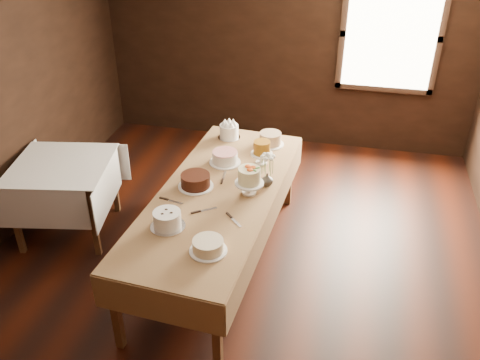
{
  "coord_description": "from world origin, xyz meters",
  "views": [
    {
      "loc": [
        0.9,
        -3.74,
        3.4
      ],
      "look_at": [
        0.0,
        0.2,
        0.95
      ],
      "focal_mm": 38.64,
      "sensor_mm": 36.0,
      "label": 1
    }
  ],
  "objects_px": {
    "cake_server_e": "(175,202)",
    "cake_server_d": "(259,180)",
    "cake_server_c": "(224,175)",
    "cake_meringue": "(229,132)",
    "cake_cream": "(208,246)",
    "flower_vase": "(267,179)",
    "cake_caramel": "(262,154)",
    "side_table": "(62,173)",
    "cake_lattice": "(225,158)",
    "cake_speckled": "(270,139)",
    "cake_flowers": "(249,182)",
    "display_table": "(217,198)",
    "cake_server_a": "(209,209)",
    "cake_chocolate": "(196,181)",
    "cake_swirl": "(167,220)",
    "cake_server_b": "(236,222)"
  },
  "relations": [
    {
      "from": "display_table",
      "to": "cake_lattice",
      "type": "bearing_deg",
      "value": 96.96
    },
    {
      "from": "cake_chocolate",
      "to": "cake_server_e",
      "type": "bearing_deg",
      "value": -108.78
    },
    {
      "from": "cake_chocolate",
      "to": "cake_meringue",
      "type": "bearing_deg",
      "value": 86.81
    },
    {
      "from": "cake_server_e",
      "to": "cake_server_d",
      "type": "bearing_deg",
      "value": 50.58
    },
    {
      "from": "display_table",
      "to": "side_table",
      "type": "bearing_deg",
      "value": 174.51
    },
    {
      "from": "cake_server_c",
      "to": "cake_lattice",
      "type": "bearing_deg",
      "value": 7.09
    },
    {
      "from": "cake_swirl",
      "to": "cake_cream",
      "type": "distance_m",
      "value": 0.48
    },
    {
      "from": "cake_server_e",
      "to": "flower_vase",
      "type": "bearing_deg",
      "value": 43.65
    },
    {
      "from": "cake_speckled",
      "to": "cake_server_c",
      "type": "distance_m",
      "value": 0.82
    },
    {
      "from": "cake_lattice",
      "to": "cake_server_a",
      "type": "xyz_separation_m",
      "value": [
        0.07,
        -0.85,
        -0.05
      ]
    },
    {
      "from": "side_table",
      "to": "cake_chocolate",
      "type": "relative_size",
      "value": 2.96
    },
    {
      "from": "cake_server_c",
      "to": "flower_vase",
      "type": "distance_m",
      "value": 0.45
    },
    {
      "from": "cake_cream",
      "to": "flower_vase",
      "type": "relative_size",
      "value": 2.59
    },
    {
      "from": "display_table",
      "to": "flower_vase",
      "type": "xyz_separation_m",
      "value": [
        0.42,
        0.23,
        0.12
      ]
    },
    {
      "from": "side_table",
      "to": "cake_server_d",
      "type": "height_order",
      "value": "cake_server_d"
    },
    {
      "from": "display_table",
      "to": "cake_server_e",
      "type": "bearing_deg",
      "value": -142.51
    },
    {
      "from": "cake_speckled",
      "to": "cake_cream",
      "type": "bearing_deg",
      "value": -94.63
    },
    {
      "from": "cake_server_c",
      "to": "cake_speckled",
      "type": "bearing_deg",
      "value": -28.62
    },
    {
      "from": "cake_speckled",
      "to": "display_table",
      "type": "bearing_deg",
      "value": -106.36
    },
    {
      "from": "cake_cream",
      "to": "cake_server_e",
      "type": "bearing_deg",
      "value": 128.43
    },
    {
      "from": "cake_caramel",
      "to": "cake_server_a",
      "type": "distance_m",
      "value": 0.97
    },
    {
      "from": "cake_lattice",
      "to": "side_table",
      "type": "bearing_deg",
      "value": -166.54
    },
    {
      "from": "display_table",
      "to": "cake_server_e",
      "type": "height_order",
      "value": "cake_server_e"
    },
    {
      "from": "cake_meringue",
      "to": "cake_server_e",
      "type": "xyz_separation_m",
      "value": [
        -0.16,
        -1.36,
        -0.07
      ]
    },
    {
      "from": "cake_server_b",
      "to": "cake_server_c",
      "type": "xyz_separation_m",
      "value": [
        -0.3,
        0.74,
        0.0
      ]
    },
    {
      "from": "cake_swirl",
      "to": "cake_server_b",
      "type": "bearing_deg",
      "value": 18.9
    },
    {
      "from": "side_table",
      "to": "flower_vase",
      "type": "xyz_separation_m",
      "value": [
        2.12,
        0.06,
        0.17
      ]
    },
    {
      "from": "cake_lattice",
      "to": "cake_server_c",
      "type": "xyz_separation_m",
      "value": [
        0.05,
        -0.25,
        -0.05
      ]
    },
    {
      "from": "cake_speckled",
      "to": "cake_cream",
      "type": "height_order",
      "value": "cake_speckled"
    },
    {
      "from": "cake_server_b",
      "to": "cake_server_d",
      "type": "relative_size",
      "value": 1.0
    },
    {
      "from": "cake_server_d",
      "to": "cake_server_e",
      "type": "bearing_deg",
      "value": 171.62
    },
    {
      "from": "cake_caramel",
      "to": "cake_chocolate",
      "type": "xyz_separation_m",
      "value": [
        -0.52,
        -0.58,
        -0.05
      ]
    },
    {
      "from": "flower_vase",
      "to": "display_table",
      "type": "bearing_deg",
      "value": -151.86
    },
    {
      "from": "cake_speckled",
      "to": "cake_flowers",
      "type": "bearing_deg",
      "value": -91.01
    },
    {
      "from": "cake_swirl",
      "to": "cake_flowers",
      "type": "bearing_deg",
      "value": 50.24
    },
    {
      "from": "cake_swirl",
      "to": "cake_server_c",
      "type": "height_order",
      "value": "cake_swirl"
    },
    {
      "from": "cake_meringue",
      "to": "cake_server_c",
      "type": "bearing_deg",
      "value": -79.5
    },
    {
      "from": "cake_server_b",
      "to": "cake_server_a",
      "type": "bearing_deg",
      "value": -160.4
    },
    {
      "from": "cake_flowers",
      "to": "flower_vase",
      "type": "height_order",
      "value": "cake_flowers"
    },
    {
      "from": "cake_chocolate",
      "to": "cake_server_d",
      "type": "height_order",
      "value": "cake_chocolate"
    },
    {
      "from": "cake_server_c",
      "to": "cake_meringue",
      "type": "bearing_deg",
      "value": 5.25
    },
    {
      "from": "cake_swirl",
      "to": "cake_server_e",
      "type": "xyz_separation_m",
      "value": [
        -0.06,
        0.37,
        -0.07
      ]
    },
    {
      "from": "cake_chocolate",
      "to": "cake_server_d",
      "type": "bearing_deg",
      "value": 23.75
    },
    {
      "from": "side_table",
      "to": "cake_lattice",
      "type": "relative_size",
      "value": 3.5
    },
    {
      "from": "cake_swirl",
      "to": "cake_server_c",
      "type": "bearing_deg",
      "value": 75.01
    },
    {
      "from": "cake_speckled",
      "to": "cake_swirl",
      "type": "bearing_deg",
      "value": -108.84
    },
    {
      "from": "cake_caramel",
      "to": "cake_meringue",
      "type": "bearing_deg",
      "value": 133.33
    },
    {
      "from": "cake_cream",
      "to": "flower_vase",
      "type": "xyz_separation_m",
      "value": [
        0.27,
        1.08,
        0.01
      ]
    },
    {
      "from": "cake_caramel",
      "to": "cake_server_d",
      "type": "relative_size",
      "value": 1.08
    },
    {
      "from": "cake_lattice",
      "to": "cake_flowers",
      "type": "xyz_separation_m",
      "value": [
        0.36,
        -0.51,
        0.06
      ]
    }
  ]
}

